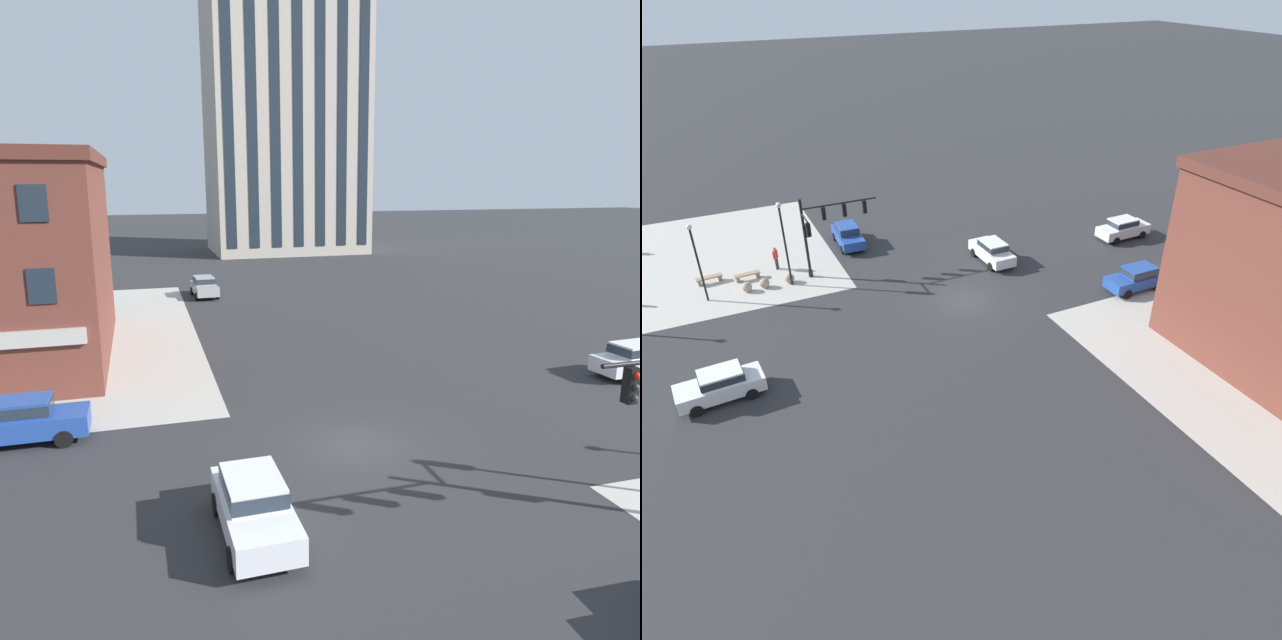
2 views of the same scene
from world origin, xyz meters
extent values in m
plane|color=#2D2D30|center=(0.00, 0.00, 0.00)|extent=(320.00, 320.00, 0.00)
cube|color=black|center=(4.03, -8.09, 4.60)|extent=(0.28, 0.28, 0.90)
sphere|color=red|center=(4.03, -8.25, 4.88)|extent=(0.18, 0.18, 0.18)
sphere|color=#282828|center=(4.03, -8.25, 4.60)|extent=(0.18, 0.18, 0.18)
sphere|color=#282828|center=(4.03, -8.25, 4.32)|extent=(0.18, 0.18, 0.18)
cube|color=#23479E|center=(-11.51, 3.71, 0.70)|extent=(4.41, 1.77, 0.76)
cube|color=#23479E|center=(-11.66, 3.71, 1.38)|extent=(2.12, 1.50, 0.60)
cube|color=#232D38|center=(-11.66, 3.71, 1.38)|extent=(2.21, 1.54, 0.40)
cylinder|color=black|center=(-10.14, 4.54, 0.32)|extent=(0.64, 0.22, 0.64)
cylinder|color=black|center=(-10.15, 2.87, 0.32)|extent=(0.64, 0.22, 0.64)
cube|color=#99999E|center=(-2.17, 30.74, 0.70)|extent=(1.99, 4.49, 0.76)
cube|color=#99999E|center=(-2.18, 30.89, 1.38)|extent=(1.60, 2.19, 0.60)
cube|color=#232D38|center=(-2.18, 30.89, 1.38)|extent=(1.64, 2.28, 0.40)
cylinder|color=black|center=(-1.26, 29.42, 0.32)|extent=(0.25, 0.65, 0.64)
cylinder|color=black|center=(-2.93, 29.33, 0.32)|extent=(0.25, 0.65, 0.64)
cylinder|color=black|center=(-1.41, 32.14, 0.32)|extent=(0.25, 0.65, 0.64)
cylinder|color=black|center=(-3.08, 32.05, 0.32)|extent=(0.25, 0.65, 0.64)
cube|color=silver|center=(-4.58, -4.58, 0.70)|extent=(1.83, 4.43, 0.76)
cube|color=silver|center=(-4.58, -4.43, 1.38)|extent=(1.53, 2.13, 0.60)
cube|color=#232D38|center=(-4.58, -4.43, 1.38)|extent=(1.56, 2.22, 0.40)
cylinder|color=black|center=(-3.73, -5.94, 0.32)|extent=(0.23, 0.64, 0.64)
cylinder|color=black|center=(-5.40, -5.96, 0.32)|extent=(0.23, 0.64, 0.64)
cylinder|color=black|center=(-3.77, -3.21, 0.32)|extent=(0.23, 0.64, 0.64)
cylinder|color=black|center=(-5.44, -3.23, 0.32)|extent=(0.23, 0.64, 0.64)
cube|color=silver|center=(15.97, 3.63, 0.70)|extent=(4.51, 2.04, 0.76)
cube|color=silver|center=(15.82, 3.62, 1.38)|extent=(2.21, 1.63, 0.60)
cube|color=#232D38|center=(15.82, 3.62, 1.38)|extent=(2.30, 1.67, 0.40)
cylinder|color=black|center=(14.55, 4.38, 0.32)|extent=(0.65, 0.26, 0.64)
cylinder|color=black|center=(14.66, 2.71, 0.32)|extent=(0.65, 0.26, 0.64)
cube|color=#1E2833|center=(-11.11, 7.96, 5.11)|extent=(1.10, 0.08, 1.50)
cube|color=#1E2833|center=(-11.11, 7.96, 8.51)|extent=(1.10, 0.08, 1.50)
camera|label=1|loc=(-7.10, -19.21, 9.41)|focal=33.99mm
camera|label=2|loc=(15.06, 30.60, 19.66)|focal=32.62mm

